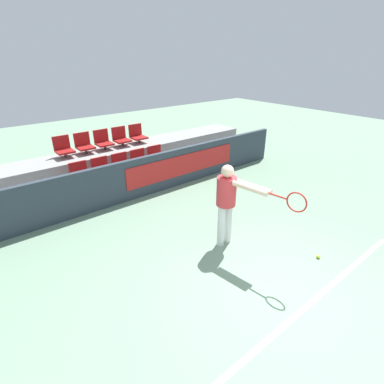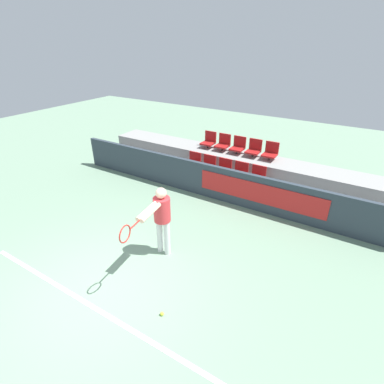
% 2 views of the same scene
% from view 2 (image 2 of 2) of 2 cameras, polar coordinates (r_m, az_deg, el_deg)
% --- Properties ---
extents(ground_plane, '(30.00, 30.00, 0.00)m').
position_cam_2_polar(ground_plane, '(6.16, -16.56, -17.58)').
color(ground_plane, gray).
extents(court_baseline, '(5.58, 0.08, 0.01)m').
position_cam_2_polar(court_baseline, '(6.01, -19.23, -19.46)').
color(court_baseline, white).
rests_on(court_baseline, ground).
extents(barrier_wall, '(9.80, 0.14, 1.01)m').
position_cam_2_polar(barrier_wall, '(8.66, 4.09, 1.91)').
color(barrier_wall, '#2D3842').
rests_on(barrier_wall, ground).
extents(bleacher_tier_front, '(9.40, 1.02, 0.42)m').
position_cam_2_polar(bleacher_tier_front, '(9.29, 5.55, 1.67)').
color(bleacher_tier_front, gray).
rests_on(bleacher_tier_front, ground).
extents(bleacher_tier_middle, '(9.40, 1.02, 0.85)m').
position_cam_2_polar(bleacher_tier_middle, '(10.06, 8.23, 4.92)').
color(bleacher_tier_middle, gray).
rests_on(bleacher_tier_middle, ground).
extents(stadium_chair_0, '(0.42, 0.42, 0.53)m').
position_cam_2_polar(stadium_chair_0, '(9.68, 0.25, 5.77)').
color(stadium_chair_0, '#333333').
rests_on(stadium_chair_0, bleacher_tier_front).
extents(stadium_chair_1, '(0.42, 0.42, 0.53)m').
position_cam_2_polar(stadium_chair_1, '(9.43, 3.07, 5.12)').
color(stadium_chair_1, '#333333').
rests_on(stadium_chair_1, bleacher_tier_front).
extents(stadium_chair_2, '(0.42, 0.42, 0.53)m').
position_cam_2_polar(stadium_chair_2, '(9.21, 6.02, 4.43)').
color(stadium_chair_2, '#333333').
rests_on(stadium_chair_2, bleacher_tier_front).
extents(stadium_chair_3, '(0.42, 0.42, 0.53)m').
position_cam_2_polar(stadium_chair_3, '(9.01, 9.10, 3.69)').
color(stadium_chair_3, '#333333').
rests_on(stadium_chair_3, bleacher_tier_front).
extents(stadium_chair_4, '(0.42, 0.42, 0.53)m').
position_cam_2_polar(stadium_chair_4, '(8.84, 12.31, 2.91)').
color(stadium_chair_4, '#333333').
rests_on(stadium_chair_4, bleacher_tier_front).
extents(stadium_chair_5, '(0.42, 0.42, 0.53)m').
position_cam_2_polar(stadium_chair_5, '(10.37, 3.24, 9.73)').
color(stadium_chair_5, '#333333').
rests_on(stadium_chair_5, bleacher_tier_middle).
extents(stadium_chair_6, '(0.42, 0.42, 0.53)m').
position_cam_2_polar(stadium_chair_6, '(10.14, 5.95, 9.20)').
color(stadium_chair_6, '#333333').
rests_on(stadium_chair_6, bleacher_tier_middle).
extents(stadium_chair_7, '(0.42, 0.42, 0.53)m').
position_cam_2_polar(stadium_chair_7, '(9.93, 8.78, 8.63)').
color(stadium_chair_7, '#333333').
rests_on(stadium_chair_7, bleacher_tier_middle).
extents(stadium_chair_8, '(0.42, 0.42, 0.53)m').
position_cam_2_polar(stadium_chair_8, '(9.75, 11.70, 8.01)').
color(stadium_chair_8, '#333333').
rests_on(stadium_chair_8, bleacher_tier_middle).
extents(stadium_chair_9, '(0.42, 0.42, 0.53)m').
position_cam_2_polar(stadium_chair_9, '(9.60, 14.72, 7.35)').
color(stadium_chair_9, '#333333').
rests_on(stadium_chair_9, bleacher_tier_middle).
extents(tennis_player, '(0.39, 1.60, 1.59)m').
position_cam_2_polar(tennis_player, '(6.17, -6.03, -4.43)').
color(tennis_player, silver).
rests_on(tennis_player, ground).
extents(tennis_ball, '(0.07, 0.07, 0.07)m').
position_cam_2_polar(tennis_ball, '(5.55, -5.74, -22.08)').
color(tennis_ball, '#CCDB33').
rests_on(tennis_ball, ground).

